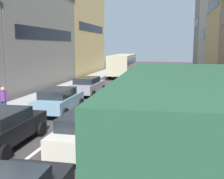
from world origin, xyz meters
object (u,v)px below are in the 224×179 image
Objects in this scene: sedan_left_lane_third at (59,100)px; bus_mid_queue_primary at (123,63)px; sedan_right_lane_behind_truck at (171,119)px; wagon_left_lane_second at (3,127)px; sedan_centre_lane_fifth at (139,79)px; hatchback_centre_lane_third at (117,101)px; pedestrian_near_kerb at (3,99)px; sedan_centre_lane_second at (87,130)px; removalist_box_truck at (187,149)px; sedan_left_lane_fourth at (88,85)px; coupe_centre_lane_fourth at (128,87)px.

bus_mid_queue_primary is (0.07, 21.26, 0.96)m from sedan_left_lane_third.
sedan_left_lane_third is 7.36m from sedan_right_lane_behind_truck.
sedan_centre_lane_fifth is at bearing -12.08° from wagon_left_lane_second.
hatchback_centre_lane_third is 6.74m from pedestrian_near_kerb.
wagon_left_lane_second is 1.00× the size of sedan_left_lane_third.
sedan_centre_lane_second is 6.49m from sedan_left_lane_third.
hatchback_centre_lane_third and sedan_right_lane_behind_truck have the same top height.
sedan_right_lane_behind_truck is (-0.38, 6.81, -1.18)m from removalist_box_truck.
sedan_left_lane_fourth is 0.41× the size of bus_mid_queue_primary.
sedan_left_lane_third is (-3.52, 5.45, 0.00)m from sedan_centre_lane_second.
removalist_box_truck reaches higher than wagon_left_lane_second.
bus_mid_queue_primary is (-0.05, 27.12, 0.96)m from wagon_left_lane_second.
sedan_right_lane_behind_truck is at bearing -53.32° from sedan_centre_lane_second.
sedan_centre_lane_second and wagon_left_lane_second have the same top height.
bus_mid_queue_primary is 6.38× the size of pedestrian_near_kerb.
sedan_centre_lane_fifth is (-3.65, 21.82, -1.18)m from removalist_box_truck.
hatchback_centre_lane_third is at bearing -29.99° from wagon_left_lane_second.
pedestrian_near_kerb is at bearing 153.78° from sedan_centre_lane_fifth.
pedestrian_near_kerb is at bearing 100.81° from hatchback_centre_lane_third.
pedestrian_near_kerb is at bearing 110.00° from sedan_left_lane_third.
coupe_centre_lane_fourth is 0.41× the size of bus_mid_queue_primary.
sedan_centre_lane_second is 5.87m from hatchback_centre_lane_third.
sedan_left_lane_third is 2.62× the size of pedestrian_near_kerb.
sedan_right_lane_behind_truck is at bearing -166.86° from bus_mid_queue_primary.
removalist_box_truck is at bearing -154.64° from sedan_left_lane_fourth.
sedan_centre_lane_fifth is (-0.08, 11.56, 0.00)m from hatchback_centre_lane_third.
bus_mid_queue_primary is at bearing 10.23° from removalist_box_truck.
sedan_centre_lane_second is 1.00× the size of sedan_centre_lane_fifth.
sedan_centre_lane_second is 1.00× the size of sedan_left_lane_fourth.
sedan_centre_lane_fifth is (-0.07, 17.43, 0.00)m from sedan_centre_lane_second.
wagon_left_lane_second and sedan_right_lane_behind_truck have the same top height.
pedestrian_near_kerb is (-9.72, 1.84, 0.15)m from sedan_right_lane_behind_truck.
wagon_left_lane_second is at bearing 179.61° from sedan_left_lane_third.
bus_mid_queue_primary is (-3.16, 14.84, 0.96)m from coupe_centre_lane_fourth.
pedestrian_near_kerb is at bearing 160.47° from sedan_left_lane_fourth.
sedan_centre_lane_fifth is at bearing -31.56° from sedan_left_lane_fourth.
hatchback_centre_lane_third is 11.56m from sedan_centre_lane_fifth.
sedan_left_lane_fourth is 11.62m from sedan_right_lane_behind_truck.
removalist_box_truck is 6.92m from sedan_right_lane_behind_truck.
sedan_centre_lane_second is 11.87m from coupe_centre_lane_fourth.
sedan_left_lane_fourth is (-3.70, 11.77, 0.00)m from sedan_centre_lane_second.
hatchback_centre_lane_third is at bearing 16.66° from removalist_box_truck.
sedan_right_lane_behind_truck is 2.64× the size of pedestrian_near_kerb.
sedan_left_lane_third and sedan_left_lane_fourth have the same top height.
removalist_box_truck is 16.75m from coupe_centre_lane_fourth.
sedan_left_lane_third is (-7.10, 9.84, -1.18)m from removalist_box_truck.
bus_mid_queue_primary is (-3.38, 9.27, 0.96)m from sedan_centre_lane_fifth.
hatchback_centre_lane_third is at bearing -84.63° from sedan_left_lane_third.
sedan_left_lane_fourth and sedan_centre_lane_fifth have the same top height.
removalist_box_truck is at bearing -169.42° from bus_mid_queue_primary.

